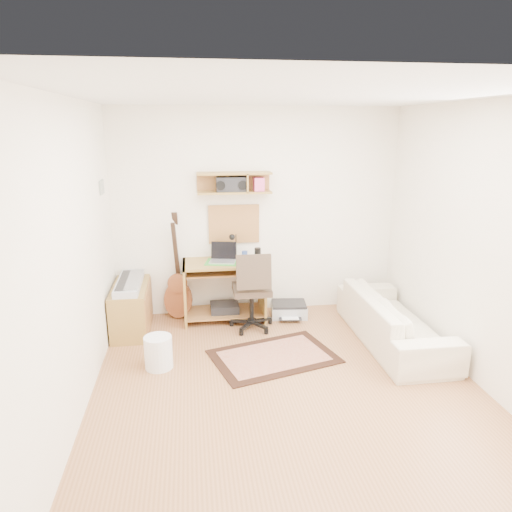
{
  "coord_description": "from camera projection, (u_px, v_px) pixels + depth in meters",
  "views": [
    {
      "loc": [
        -0.84,
        -3.81,
        2.37
      ],
      "look_at": [
        -0.15,
        1.05,
        1.0
      ],
      "focal_mm": 32.93,
      "sensor_mm": 36.0,
      "label": 1
    }
  ],
  "objects": [
    {
      "name": "floor",
      "position": [
        288.0,
        389.0,
        4.39
      ],
      "size": [
        3.6,
        4.0,
        0.01
      ],
      "primitive_type": "cube",
      "color": "#A16C43",
      "rests_on": "ground"
    },
    {
      "name": "ceiling",
      "position": [
        294.0,
        94.0,
        3.69
      ],
      "size": [
        3.6,
        4.0,
        0.01
      ],
      "primitive_type": "cube",
      "color": "white",
      "rests_on": "ground"
    },
    {
      "name": "back_wall",
      "position": [
        257.0,
        213.0,
        5.95
      ],
      "size": [
        3.6,
        0.01,
        2.6
      ],
      "primitive_type": "cube",
      "color": "white",
      "rests_on": "ground"
    },
    {
      "name": "left_wall",
      "position": [
        72.0,
        262.0,
        3.79
      ],
      "size": [
        0.01,
        4.0,
        2.6
      ],
      "primitive_type": "cube",
      "color": "white",
      "rests_on": "ground"
    },
    {
      "name": "right_wall",
      "position": [
        484.0,
        247.0,
        4.28
      ],
      "size": [
        0.01,
        4.0,
        2.6
      ],
      "primitive_type": "cube",
      "color": "white",
      "rests_on": "ground"
    },
    {
      "name": "wall_shelf",
      "position": [
        234.0,
        183.0,
        5.68
      ],
      "size": [
        0.9,
        0.25,
        0.26
      ],
      "primitive_type": "cube",
      "color": "olive",
      "rests_on": "back_wall"
    },
    {
      "name": "cork_board",
      "position": [
        234.0,
        224.0,
        5.92
      ],
      "size": [
        0.64,
        0.03,
        0.49
      ],
      "primitive_type": "cube",
      "color": "tan",
      "rests_on": "back_wall"
    },
    {
      "name": "wall_photo",
      "position": [
        102.0,
        187.0,
        5.11
      ],
      "size": [
        0.02,
        0.2,
        0.15
      ],
      "primitive_type": "cube",
      "color": "#4C8CBF",
      "rests_on": "left_wall"
    },
    {
      "name": "desk",
      "position": [
        224.0,
        291.0,
        5.87
      ],
      "size": [
        1.0,
        0.55,
        0.75
      ],
      "primitive_type": null,
      "color": "olive",
      "rests_on": "floor"
    },
    {
      "name": "laptop",
      "position": [
        223.0,
        253.0,
        5.72
      ],
      "size": [
        0.37,
        0.37,
        0.24
      ],
      "primitive_type": null,
      "rotation": [
        0.0,
        0.0,
        -0.22
      ],
      "color": "silver",
      "rests_on": "desk"
    },
    {
      "name": "speaker",
      "position": [
        258.0,
        255.0,
        5.75
      ],
      "size": [
        0.08,
        0.08,
        0.17
      ],
      "primitive_type": "cylinder",
      "color": "black",
      "rests_on": "desk"
    },
    {
      "name": "desk_lamp",
      "position": [
        236.0,
        246.0,
        5.88
      ],
      "size": [
        0.11,
        0.11,
        0.32
      ],
      "primitive_type": null,
      "color": "black",
      "rests_on": "desk"
    },
    {
      "name": "pencil_cup",
      "position": [
        245.0,
        255.0,
        5.89
      ],
      "size": [
        0.07,
        0.07,
        0.1
      ],
      "primitive_type": "cylinder",
      "color": "#34509E",
      "rests_on": "desk"
    },
    {
      "name": "boombox",
      "position": [
        231.0,
        185.0,
        5.67
      ],
      "size": [
        0.36,
        0.16,
        0.18
      ],
      "primitive_type": "cube",
      "color": "black",
      "rests_on": "wall_shelf"
    },
    {
      "name": "rug",
      "position": [
        274.0,
        356.0,
        4.98
      ],
      "size": [
        1.44,
        1.15,
        0.02
      ],
      "primitive_type": "cube",
      "rotation": [
        0.0,
        0.0,
        0.28
      ],
      "color": "tan",
      "rests_on": "floor"
    },
    {
      "name": "task_chair",
      "position": [
        252.0,
        289.0,
        5.57
      ],
      "size": [
        0.5,
        0.5,
        0.98
      ],
      "primitive_type": null,
      "rotation": [
        0.0,
        0.0,
        -0.01
      ],
      "color": "#392D21",
      "rests_on": "floor"
    },
    {
      "name": "cabinet",
      "position": [
        131.0,
        308.0,
        5.58
      ],
      "size": [
        0.4,
        0.9,
        0.55
      ],
      "primitive_type": "cube",
      "color": "olive",
      "rests_on": "floor"
    },
    {
      "name": "music_keyboard",
      "position": [
        129.0,
        283.0,
        5.49
      ],
      "size": [
        0.27,
        0.87,
        0.08
      ],
      "primitive_type": "cube",
      "color": "#B2B5BA",
      "rests_on": "cabinet"
    },
    {
      "name": "guitar",
      "position": [
        177.0,
        267.0,
        5.84
      ],
      "size": [
        0.41,
        0.32,
        1.35
      ],
      "primitive_type": null,
      "rotation": [
        0.0,
        0.0,
        -0.3
      ],
      "color": "#A15731",
      "rests_on": "floor"
    },
    {
      "name": "waste_basket",
      "position": [
        158.0,
        352.0,
        4.72
      ],
      "size": [
        0.35,
        0.35,
        0.34
      ],
      "primitive_type": "cylinder",
      "rotation": [
        0.0,
        0.0,
        0.32
      ],
      "color": "white",
      "rests_on": "floor"
    },
    {
      "name": "printer",
      "position": [
        289.0,
        310.0,
        6.03
      ],
      "size": [
        0.48,
        0.39,
        0.17
      ],
      "primitive_type": "cube",
      "rotation": [
        0.0,
        0.0,
        -0.11
      ],
      "color": "#A5A8AA",
      "rests_on": "floor"
    },
    {
      "name": "sofa",
      "position": [
        394.0,
        311.0,
        5.25
      ],
      "size": [
        0.54,
        1.86,
        0.73
      ],
      "primitive_type": "imported",
      "rotation": [
        0.0,
        0.0,
        1.57
      ],
      "color": "beige",
      "rests_on": "floor"
    }
  ]
}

